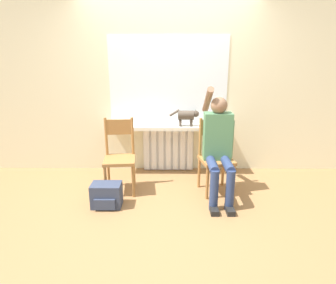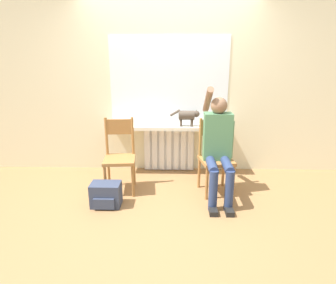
# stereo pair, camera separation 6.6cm
# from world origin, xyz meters

# --- Properties ---
(ground_plane) EXTENTS (12.00, 12.00, 0.00)m
(ground_plane) POSITION_xyz_m (0.00, 0.00, 0.00)
(ground_plane) COLOR olive
(wall_with_window) EXTENTS (7.00, 0.06, 2.70)m
(wall_with_window) POSITION_xyz_m (0.00, 1.23, 1.35)
(wall_with_window) COLOR beige
(wall_with_window) RESTS_ON ground_plane
(radiator) EXTENTS (0.77, 0.08, 0.69)m
(radiator) POSITION_xyz_m (0.00, 1.15, 0.35)
(radiator) COLOR white
(radiator) RESTS_ON ground_plane
(windowsill) EXTENTS (1.78, 0.33, 0.05)m
(windowsill) POSITION_xyz_m (0.00, 1.04, 0.72)
(windowsill) COLOR white
(windowsill) RESTS_ON radiator
(window_glass) EXTENTS (1.71, 0.01, 1.24)m
(window_glass) POSITION_xyz_m (0.00, 1.20, 1.36)
(window_glass) COLOR white
(window_glass) RESTS_ON windowsill
(chair_left) EXTENTS (0.43, 0.43, 0.95)m
(chair_left) POSITION_xyz_m (-0.62, 0.44, 0.48)
(chair_left) COLOR #9E6B38
(chair_left) RESTS_ON ground_plane
(chair_right) EXTENTS (0.46, 0.46, 0.95)m
(chair_right) POSITION_xyz_m (0.61, 0.44, 0.48)
(chair_right) COLOR #9E6B38
(chair_right) RESTS_ON ground_plane
(person) EXTENTS (0.36, 1.02, 1.36)m
(person) POSITION_xyz_m (0.62, 0.31, 0.68)
(person) COLOR navy
(person) RESTS_ON ground_plane
(cat) EXTENTS (0.42, 0.13, 0.24)m
(cat) POSITION_xyz_m (0.27, 0.98, 0.89)
(cat) COLOR #4C4238
(cat) RESTS_ON windowsill
(backpack) EXTENTS (0.34, 0.25, 0.28)m
(backpack) POSITION_xyz_m (-0.71, 0.01, 0.14)
(backpack) COLOR #333D56
(backpack) RESTS_ON ground_plane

